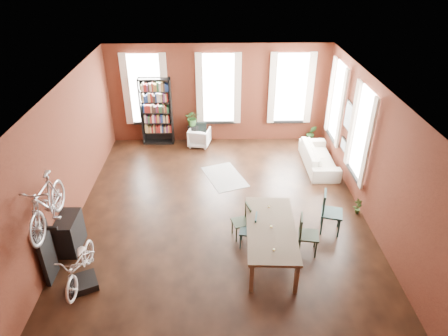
{
  "coord_description": "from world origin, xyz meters",
  "views": [
    {
      "loc": [
        -0.1,
        -7.73,
        5.91
      ],
      "look_at": [
        0.09,
        0.6,
        1.12
      ],
      "focal_mm": 32.0,
      "sensor_mm": 36.0,
      "label": 1
    }
  ],
  "objects_px": {
    "bookshelf": "(156,112)",
    "plant_stand": "(194,134)",
    "dining_chair_a": "(248,230)",
    "console_table": "(70,233)",
    "bike_trainer": "(83,283)",
    "dining_table": "(270,242)",
    "dining_chair_c": "(309,235)",
    "dining_chair_b": "(241,222)",
    "white_armchair": "(199,136)",
    "dining_chair_d": "(332,213)",
    "bicycle_floor": "(77,250)",
    "cream_sofa": "(319,154)"
  },
  "relations": [
    {
      "from": "bookshelf",
      "to": "plant_stand",
      "type": "relative_size",
      "value": 3.53
    },
    {
      "from": "dining_chair_a",
      "to": "console_table",
      "type": "bearing_deg",
      "value": -80.91
    },
    {
      "from": "bike_trainer",
      "to": "console_table",
      "type": "relative_size",
      "value": 0.64
    },
    {
      "from": "dining_table",
      "to": "dining_chair_c",
      "type": "xyz_separation_m",
      "value": [
        0.83,
        0.1,
        0.08
      ]
    },
    {
      "from": "bike_trainer",
      "to": "dining_chair_c",
      "type": "bearing_deg",
      "value": 11.03
    },
    {
      "from": "dining_chair_b",
      "to": "white_armchair",
      "type": "height_order",
      "value": "dining_chair_b"
    },
    {
      "from": "dining_table",
      "to": "dining_chair_a",
      "type": "relative_size",
      "value": 2.74
    },
    {
      "from": "dining_chair_c",
      "to": "dining_chair_d",
      "type": "xyz_separation_m",
      "value": [
        0.67,
        0.71,
        0.05
      ]
    },
    {
      "from": "dining_chair_a",
      "to": "bookshelf",
      "type": "xyz_separation_m",
      "value": [
        -2.58,
        5.2,
        0.7
      ]
    },
    {
      "from": "dining_chair_b",
      "to": "bicycle_floor",
      "type": "height_order",
      "value": "bicycle_floor"
    },
    {
      "from": "dining_table",
      "to": "dining_chair_b",
      "type": "bearing_deg",
      "value": 134.92
    },
    {
      "from": "dining_chair_a",
      "to": "white_armchair",
      "type": "xyz_separation_m",
      "value": [
        -1.22,
        4.96,
        -0.07
      ]
    },
    {
      "from": "dining_chair_a",
      "to": "cream_sofa",
      "type": "bearing_deg",
      "value": 154.99
    },
    {
      "from": "bookshelf",
      "to": "white_armchair",
      "type": "relative_size",
      "value": 3.3
    },
    {
      "from": "dining_chair_c",
      "to": "console_table",
      "type": "xyz_separation_m",
      "value": [
        -5.12,
        0.25,
        -0.06
      ]
    },
    {
      "from": "dining_chair_b",
      "to": "bookshelf",
      "type": "distance_m",
      "value": 5.52
    },
    {
      "from": "white_armchair",
      "to": "dining_table",
      "type": "bearing_deg",
      "value": 119.87
    },
    {
      "from": "cream_sofa",
      "to": "dining_chair_b",
      "type": "bearing_deg",
      "value": 141.9
    },
    {
      "from": "dining_chair_a",
      "to": "dining_chair_c",
      "type": "distance_m",
      "value": 1.29
    },
    {
      "from": "bookshelf",
      "to": "white_armchair",
      "type": "distance_m",
      "value": 1.58
    },
    {
      "from": "bike_trainer",
      "to": "dining_chair_b",
      "type": "bearing_deg",
      "value": 24.43
    },
    {
      "from": "dining_table",
      "to": "dining_chair_a",
      "type": "xyz_separation_m",
      "value": [
        -0.44,
        0.35,
        0.03
      ]
    },
    {
      "from": "console_table",
      "to": "bicycle_floor",
      "type": "bearing_deg",
      "value": -63.23
    },
    {
      "from": "dining_chair_a",
      "to": "dining_chair_c",
      "type": "relative_size",
      "value": 0.88
    },
    {
      "from": "bicycle_floor",
      "to": "dining_chair_b",
      "type": "bearing_deg",
      "value": 25.95
    },
    {
      "from": "dining_chair_a",
      "to": "bike_trainer",
      "type": "height_order",
      "value": "dining_chair_a"
    },
    {
      "from": "white_armchair",
      "to": "bookshelf",
      "type": "bearing_deg",
      "value": 2.38
    },
    {
      "from": "dining_chair_c",
      "to": "dining_chair_b",
      "type": "bearing_deg",
      "value": 79.0
    },
    {
      "from": "bike_trainer",
      "to": "plant_stand",
      "type": "distance_m",
      "value": 6.62
    },
    {
      "from": "dining_chair_d",
      "to": "bike_trainer",
      "type": "bearing_deg",
      "value": 122.33
    },
    {
      "from": "console_table",
      "to": "bike_trainer",
      "type": "bearing_deg",
      "value": -64.15
    },
    {
      "from": "dining_chair_a",
      "to": "console_table",
      "type": "distance_m",
      "value": 3.86
    },
    {
      "from": "console_table",
      "to": "bicycle_floor",
      "type": "height_order",
      "value": "bicycle_floor"
    },
    {
      "from": "dining_chair_c",
      "to": "console_table",
      "type": "bearing_deg",
      "value": 97.43
    },
    {
      "from": "dining_chair_a",
      "to": "console_table",
      "type": "relative_size",
      "value": 1.01
    },
    {
      "from": "dining_chair_c",
      "to": "plant_stand",
      "type": "relative_size",
      "value": 1.46
    },
    {
      "from": "bicycle_floor",
      "to": "bike_trainer",
      "type": "bearing_deg",
      "value": -109.59
    },
    {
      "from": "bike_trainer",
      "to": "cream_sofa",
      "type": "bearing_deg",
      "value": 39.27
    },
    {
      "from": "bike_trainer",
      "to": "bicycle_floor",
      "type": "height_order",
      "value": "bicycle_floor"
    },
    {
      "from": "white_armchair",
      "to": "dining_chair_d",
      "type": "bearing_deg",
      "value": 137.56
    },
    {
      "from": "dining_chair_c",
      "to": "bicycle_floor",
      "type": "xyz_separation_m",
      "value": [
        -4.56,
        -0.87,
        0.44
      ]
    },
    {
      "from": "bicycle_floor",
      "to": "console_table",
      "type": "bearing_deg",
      "value": 118.61
    },
    {
      "from": "dining_chair_b",
      "to": "console_table",
      "type": "xyz_separation_m",
      "value": [
        -3.72,
        -0.3,
        -0.01
      ]
    },
    {
      "from": "dining_chair_a",
      "to": "console_table",
      "type": "xyz_separation_m",
      "value": [
        -3.86,
        0.0,
        -0.0
      ]
    },
    {
      "from": "console_table",
      "to": "dining_chair_b",
      "type": "bearing_deg",
      "value": 4.55
    },
    {
      "from": "white_armchair",
      "to": "bike_trainer",
      "type": "distance_m",
      "value": 6.45
    },
    {
      "from": "dining_chair_c",
      "to": "dining_table",
      "type": "bearing_deg",
      "value": 106.95
    },
    {
      "from": "dining_chair_b",
      "to": "plant_stand",
      "type": "distance_m",
      "value": 5.07
    },
    {
      "from": "dining_chair_c",
      "to": "bookshelf",
      "type": "height_order",
      "value": "bookshelf"
    },
    {
      "from": "white_armchair",
      "to": "bike_trainer",
      "type": "height_order",
      "value": "white_armchair"
    }
  ]
}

